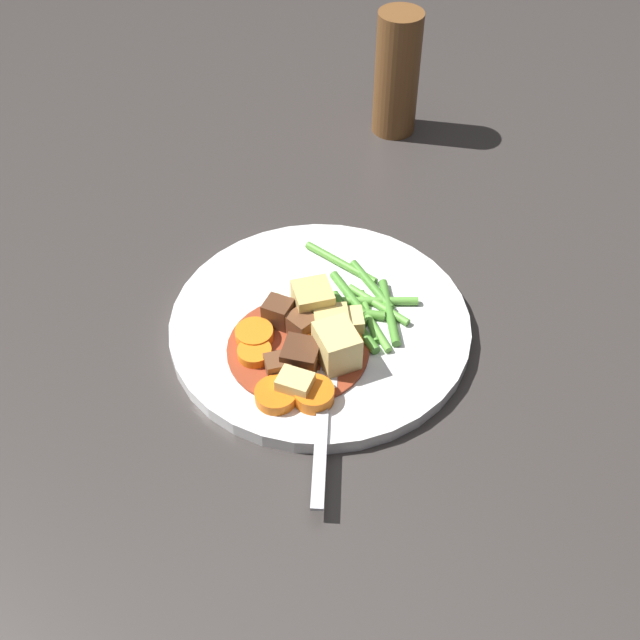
# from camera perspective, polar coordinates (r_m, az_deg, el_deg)

# --- Properties ---
(ground_plane) EXTENTS (3.00, 3.00, 0.00)m
(ground_plane) POSITION_cam_1_polar(r_m,az_deg,el_deg) (0.74, 0.00, -0.75)
(ground_plane) COLOR #383330
(dinner_plate) EXTENTS (0.27, 0.27, 0.01)m
(dinner_plate) POSITION_cam_1_polar(r_m,az_deg,el_deg) (0.74, 0.00, -0.38)
(dinner_plate) COLOR white
(dinner_plate) RESTS_ON ground_plane
(stew_sauce) EXTENTS (0.12, 0.12, 0.00)m
(stew_sauce) POSITION_cam_1_polar(r_m,az_deg,el_deg) (0.71, -1.56, -2.04)
(stew_sauce) COLOR #93381E
(stew_sauce) RESTS_ON dinner_plate
(carrot_slice_0) EXTENTS (0.03, 0.03, 0.01)m
(carrot_slice_0) POSITION_cam_1_polar(r_m,az_deg,el_deg) (0.70, 1.97, -1.70)
(carrot_slice_0) COLOR orange
(carrot_slice_0) RESTS_ON dinner_plate
(carrot_slice_1) EXTENTS (0.04, 0.04, 0.01)m
(carrot_slice_1) POSITION_cam_1_polar(r_m,az_deg,el_deg) (0.67, -3.12, -5.32)
(carrot_slice_1) COLOR orange
(carrot_slice_1) RESTS_ON dinner_plate
(carrot_slice_2) EXTENTS (0.04, 0.04, 0.01)m
(carrot_slice_2) POSITION_cam_1_polar(r_m,az_deg,el_deg) (0.70, -4.64, -2.39)
(carrot_slice_2) COLOR orange
(carrot_slice_2) RESTS_ON dinner_plate
(carrot_slice_3) EXTENTS (0.04, 0.04, 0.01)m
(carrot_slice_3) POSITION_cam_1_polar(r_m,az_deg,el_deg) (0.70, -0.14, -1.84)
(carrot_slice_3) COLOR orange
(carrot_slice_3) RESTS_ON dinner_plate
(carrot_slice_4) EXTENTS (0.04, 0.04, 0.01)m
(carrot_slice_4) POSITION_cam_1_polar(r_m,az_deg,el_deg) (0.67, -0.45, -5.26)
(carrot_slice_4) COLOR orange
(carrot_slice_4) RESTS_ON dinner_plate
(carrot_slice_5) EXTENTS (0.05, 0.05, 0.01)m
(carrot_slice_5) POSITION_cam_1_polar(r_m,az_deg,el_deg) (0.72, -0.42, -0.58)
(carrot_slice_5) COLOR orange
(carrot_slice_5) RESTS_ON dinner_plate
(carrot_slice_6) EXTENTS (0.04, 0.04, 0.01)m
(carrot_slice_6) POSITION_cam_1_polar(r_m,az_deg,el_deg) (0.71, -4.66, -1.09)
(carrot_slice_6) COLOR orange
(carrot_slice_6) RESTS_ON dinner_plate
(potato_chunk_0) EXTENTS (0.04, 0.04, 0.02)m
(potato_chunk_0) POSITION_cam_1_polar(r_m,az_deg,el_deg) (0.71, 0.80, -0.24)
(potato_chunk_0) COLOR #DBBC6B
(potato_chunk_0) RESTS_ON dinner_plate
(potato_chunk_1) EXTENTS (0.05, 0.05, 0.03)m
(potato_chunk_1) POSITION_cam_1_polar(r_m,az_deg,el_deg) (0.72, -0.72, 1.10)
(potato_chunk_1) COLOR #DBBC6B
(potato_chunk_1) RESTS_ON dinner_plate
(potato_chunk_2) EXTENTS (0.04, 0.04, 0.02)m
(potato_chunk_2) POSITION_cam_1_polar(r_m,az_deg,el_deg) (0.71, 1.98, -0.25)
(potato_chunk_2) COLOR #E5CC7A
(potato_chunk_2) RESTS_ON dinner_plate
(potato_chunk_3) EXTENTS (0.04, 0.05, 0.04)m
(potato_chunk_3) POSITION_cam_1_polar(r_m,az_deg,el_deg) (0.68, 1.19, -1.91)
(potato_chunk_3) COLOR #E5CC7A
(potato_chunk_3) RESTS_ON dinner_plate
(potato_chunk_4) EXTENTS (0.03, 0.03, 0.02)m
(potato_chunk_4) POSITION_cam_1_polar(r_m,az_deg,el_deg) (0.67, -1.76, -4.67)
(potato_chunk_4) COLOR #E5CC7A
(potato_chunk_4) RESTS_ON dinner_plate
(meat_chunk_0) EXTENTS (0.04, 0.04, 0.02)m
(meat_chunk_0) POSITION_cam_1_polar(r_m,az_deg,el_deg) (0.69, -1.34, -2.58)
(meat_chunk_0) COLOR #4C2B19
(meat_chunk_0) RESTS_ON dinner_plate
(meat_chunk_1) EXTENTS (0.03, 0.03, 0.03)m
(meat_chunk_1) POSITION_cam_1_polar(r_m,az_deg,el_deg) (0.72, -2.97, 0.48)
(meat_chunk_1) COLOR #56331E
(meat_chunk_1) RESTS_ON dinner_plate
(meat_chunk_2) EXTENTS (0.02, 0.02, 0.02)m
(meat_chunk_2) POSITION_cam_1_polar(r_m,az_deg,el_deg) (0.71, -1.60, -0.25)
(meat_chunk_2) COLOR brown
(meat_chunk_2) RESTS_ON dinner_plate
(meat_chunk_3) EXTENTS (0.03, 0.03, 0.02)m
(meat_chunk_3) POSITION_cam_1_polar(r_m,az_deg,el_deg) (0.68, -2.87, -3.19)
(meat_chunk_3) COLOR brown
(meat_chunk_3) RESTS_ON dinner_plate
(green_bean_0) EXTENTS (0.03, 0.06, 0.01)m
(green_bean_0) POSITION_cam_1_polar(r_m,az_deg,el_deg) (0.73, 0.97, 0.54)
(green_bean_0) COLOR #66AD42
(green_bean_0) RESTS_ON dinner_plate
(green_bean_1) EXTENTS (0.03, 0.06, 0.01)m
(green_bean_1) POSITION_cam_1_polar(r_m,az_deg,el_deg) (0.75, 1.85, 1.95)
(green_bean_1) COLOR #4C8E33
(green_bean_1) RESTS_ON dinner_plate
(green_bean_2) EXTENTS (0.03, 0.07, 0.01)m
(green_bean_2) POSITION_cam_1_polar(r_m,az_deg,el_deg) (0.76, 3.67, 2.46)
(green_bean_2) COLOR #4C8E33
(green_bean_2) RESTS_ON dinner_plate
(green_bean_3) EXTENTS (0.01, 0.08, 0.01)m
(green_bean_3) POSITION_cam_1_polar(r_m,az_deg,el_deg) (0.78, 1.48, 4.06)
(green_bean_3) COLOR #599E38
(green_bean_3) RESTS_ON dinner_plate
(green_bean_4) EXTENTS (0.01, 0.07, 0.01)m
(green_bean_4) POSITION_cam_1_polar(r_m,az_deg,el_deg) (0.74, 4.14, 1.08)
(green_bean_4) COLOR #66AD42
(green_bean_4) RESTS_ON dinner_plate
(green_bean_5) EXTENTS (0.04, 0.05, 0.01)m
(green_bean_5) POSITION_cam_1_polar(r_m,az_deg,el_deg) (0.73, 3.47, 0.27)
(green_bean_5) COLOR #599E38
(green_bean_5) RESTS_ON dinner_plate
(green_bean_6) EXTENTS (0.05, 0.07, 0.01)m
(green_bean_6) POSITION_cam_1_polar(r_m,az_deg,el_deg) (0.73, 1.52, 0.67)
(green_bean_6) COLOR #599E38
(green_bean_6) RESTS_ON dinner_plate
(green_bean_7) EXTENTS (0.04, 0.08, 0.01)m
(green_bean_7) POSITION_cam_1_polar(r_m,az_deg,el_deg) (0.72, 2.44, -0.12)
(green_bean_7) COLOR #4C8E33
(green_bean_7) RESTS_ON dinner_plate
(green_bean_8) EXTENTS (0.06, 0.07, 0.01)m
(green_bean_8) POSITION_cam_1_polar(r_m,az_deg,el_deg) (0.74, 3.78, 1.35)
(green_bean_8) COLOR #66AD42
(green_bean_8) RESTS_ON dinner_plate
(green_bean_9) EXTENTS (0.06, 0.06, 0.01)m
(green_bean_9) POSITION_cam_1_polar(r_m,az_deg,el_deg) (0.74, 4.92, 0.57)
(green_bean_9) COLOR #4C8E33
(green_bean_9) RESTS_ON dinner_plate
(green_bean_10) EXTENTS (0.02, 0.08, 0.01)m
(green_bean_10) POSITION_cam_1_polar(r_m,az_deg,el_deg) (0.74, -0.47, 0.79)
(green_bean_10) COLOR #66AD42
(green_bean_10) RESTS_ON dinner_plate
(green_bean_11) EXTENTS (0.03, 0.05, 0.01)m
(green_bean_11) POSITION_cam_1_polar(r_m,az_deg,el_deg) (0.72, 4.02, -0.77)
(green_bean_11) COLOR #66AD42
(green_bean_11) RESTS_ON dinner_plate
(fork) EXTENTS (0.14, 0.12, 0.00)m
(fork) POSITION_cam_1_polar(r_m,az_deg,el_deg) (0.66, 0.19, -6.29)
(fork) COLOR silver
(fork) RESTS_ON dinner_plate
(pepper_mill) EXTENTS (0.05, 0.05, 0.15)m
(pepper_mill) POSITION_cam_1_polar(r_m,az_deg,el_deg) (0.97, 5.45, 16.92)
(pepper_mill) COLOR brown
(pepper_mill) RESTS_ON ground_plane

